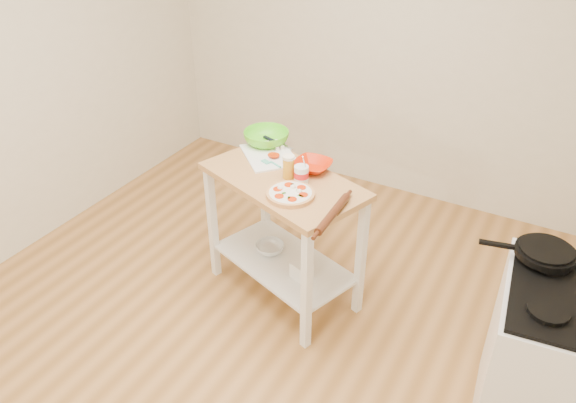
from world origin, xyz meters
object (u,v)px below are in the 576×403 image
(spatula, at_px, (271,163))
(beer_pint, at_px, (289,167))
(cutting_board, at_px, (270,155))
(shelf_bin, at_px, (302,270))
(prep_island, at_px, (283,214))
(knife, at_px, (274,141))
(shelf_glass_bowl, at_px, (270,248))
(rolling_pin, at_px, (333,214))
(orange_bowl, at_px, (313,166))
(green_bowl, at_px, (266,138))
(skillet, at_px, (544,252))
(pizza, at_px, (290,194))
(yogurt_tub, at_px, (301,174))
(gas_stove, at_px, (556,369))

(spatula, height_order, beer_pint, beer_pint)
(cutting_board, relative_size, shelf_bin, 4.45)
(spatula, bearing_deg, prep_island, -13.89)
(knife, height_order, shelf_glass_bowl, knife)
(rolling_pin, xyz_separation_m, shelf_glass_bowl, (-0.58, 0.29, -0.63))
(prep_island, relative_size, cutting_board, 2.31)
(orange_bowl, bearing_deg, shelf_bin, -74.47)
(orange_bowl, relative_size, rolling_pin, 0.59)
(spatula, relative_size, green_bowl, 0.51)
(knife, distance_m, rolling_pin, 0.97)
(skillet, distance_m, pizza, 1.36)
(green_bowl, relative_size, beer_pint, 2.06)
(green_bowl, height_order, yogurt_tub, yogurt_tub)
(gas_stove, xyz_separation_m, orange_bowl, (-1.59, 0.50, 0.45))
(orange_bowl, height_order, beer_pint, beer_pint)
(cutting_board, xyz_separation_m, shelf_glass_bowl, (0.09, -0.17, -0.62))
(cutting_board, relative_size, shelf_glass_bowl, 2.54)
(gas_stove, height_order, yogurt_tub, gas_stove)
(prep_island, xyz_separation_m, skillet, (1.50, -0.13, 0.33))
(gas_stove, bearing_deg, rolling_pin, 170.55)
(skillet, height_order, pizza, skillet)
(skillet, bearing_deg, spatula, 159.96)
(pizza, relative_size, yogurt_tub, 1.49)
(cutting_board, height_order, orange_bowl, orange_bowl)
(spatula, height_order, shelf_bin, spatula)
(shelf_glass_bowl, bearing_deg, beer_pint, -7.89)
(gas_stove, bearing_deg, cutting_board, 158.53)
(pizza, bearing_deg, spatula, 137.33)
(prep_island, bearing_deg, cutting_board, 135.86)
(gas_stove, distance_m, knife, 2.15)
(pizza, xyz_separation_m, orange_bowl, (-0.03, 0.34, 0.01))
(spatula, distance_m, beer_pint, 0.20)
(skillet, relative_size, knife, 1.65)
(yogurt_tub, bearing_deg, cutting_board, 149.35)
(spatula, bearing_deg, yogurt_tub, 2.49)
(pizza, xyz_separation_m, green_bowl, (-0.47, 0.51, 0.03))
(gas_stove, bearing_deg, pizza, 168.19)
(green_bowl, relative_size, yogurt_tub, 1.61)
(shelf_glass_bowl, bearing_deg, prep_island, -18.71)
(pizza, bearing_deg, shelf_bin, 57.36)
(gas_stove, distance_m, pizza, 1.63)
(pizza, bearing_deg, knife, 128.12)
(skillet, bearing_deg, prep_island, 163.10)
(orange_bowl, xyz_separation_m, green_bowl, (-0.44, 0.17, 0.02))
(green_bowl, bearing_deg, beer_pint, -42.69)
(rolling_pin, bearing_deg, shelf_glass_bowl, 153.54)
(cutting_board, relative_size, rolling_pin, 1.26)
(knife, bearing_deg, green_bowl, -120.13)
(gas_stove, relative_size, knife, 4.14)
(spatula, bearing_deg, beer_pint, -3.84)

